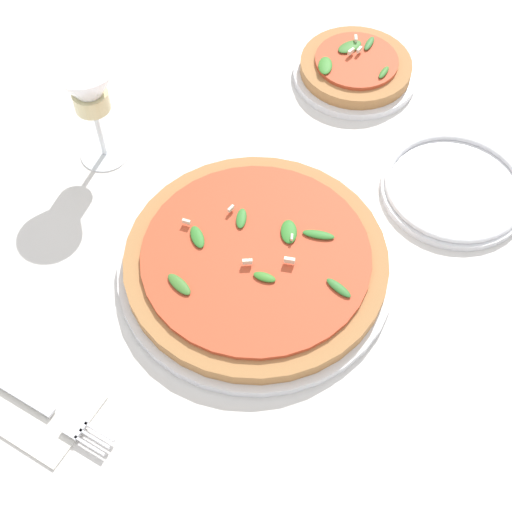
% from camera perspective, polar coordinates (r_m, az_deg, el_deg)
% --- Properties ---
extents(ground_plane, '(6.00, 6.00, 0.00)m').
position_cam_1_polar(ground_plane, '(0.91, -2.02, -0.92)').
color(ground_plane, silver).
extents(pizza_arugula_main, '(0.35, 0.35, 0.05)m').
position_cam_1_polar(pizza_arugula_main, '(0.90, 0.00, -0.47)').
color(pizza_arugula_main, white).
rests_on(pizza_arugula_main, ground_plane).
extents(pizza_personal_side, '(0.19, 0.19, 0.05)m').
position_cam_1_polar(pizza_personal_side, '(1.15, 7.95, 14.60)').
color(pizza_personal_side, white).
rests_on(pizza_personal_side, ground_plane).
extents(wine_glass, '(0.09, 0.09, 0.16)m').
position_cam_1_polar(wine_glass, '(0.97, -13.20, 12.65)').
color(wine_glass, white).
rests_on(wine_glass, ground_plane).
extents(napkin, '(0.17, 0.13, 0.01)m').
position_cam_1_polar(napkin, '(0.86, -17.67, -10.96)').
color(napkin, silver).
rests_on(napkin, ground_plane).
extents(fork, '(0.21, 0.06, 0.00)m').
position_cam_1_polar(fork, '(0.85, -17.36, -11.09)').
color(fork, silver).
rests_on(fork, ground_plane).
extents(side_plate_white, '(0.20, 0.20, 0.02)m').
position_cam_1_polar(side_plate_white, '(1.02, 15.56, 5.23)').
color(side_plate_white, white).
rests_on(side_plate_white, ground_plane).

